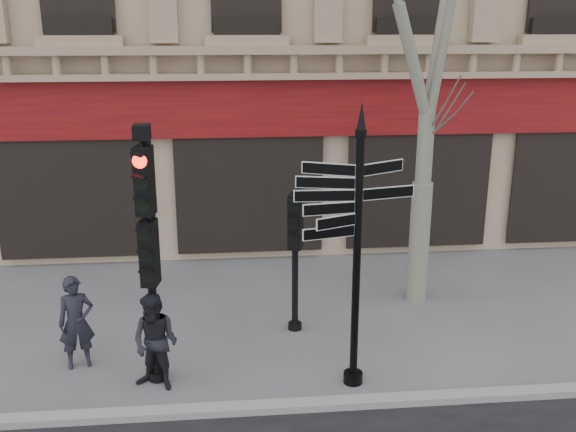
% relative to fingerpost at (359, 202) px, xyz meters
% --- Properties ---
extents(ground, '(80.00, 80.00, 0.00)m').
position_rel_fingerpost_xyz_m(ground, '(-1.38, 0.75, -2.94)').
color(ground, '#5B5C60').
rests_on(ground, ground).
extents(kerb, '(80.00, 0.25, 0.12)m').
position_rel_fingerpost_xyz_m(kerb, '(-1.38, -0.65, -2.88)').
color(kerb, gray).
rests_on(kerb, ground).
extents(fingerpost, '(1.91, 1.91, 4.38)m').
position_rel_fingerpost_xyz_m(fingerpost, '(0.00, 0.00, 0.00)').
color(fingerpost, black).
rests_on(fingerpost, ground).
extents(traffic_signal_main, '(0.49, 0.39, 4.04)m').
position_rel_fingerpost_xyz_m(traffic_signal_main, '(-3.06, 0.38, -0.39)').
color(traffic_signal_main, black).
rests_on(traffic_signal_main, ground).
extents(traffic_signal_secondary, '(0.51, 0.43, 2.58)m').
position_rel_fingerpost_xyz_m(traffic_signal_secondary, '(-0.71, 1.91, -1.14)').
color(traffic_signal_secondary, black).
rests_on(traffic_signal_secondary, ground).
extents(pedestrian_a, '(0.65, 0.53, 1.56)m').
position_rel_fingerpost_xyz_m(pedestrian_a, '(-4.37, 0.94, -2.16)').
color(pedestrian_a, black).
rests_on(pedestrian_a, ground).
extents(pedestrian_b, '(0.92, 0.83, 1.54)m').
position_rel_fingerpost_xyz_m(pedestrian_b, '(-3.03, 0.14, -2.17)').
color(pedestrian_b, black).
rests_on(pedestrian_b, ground).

